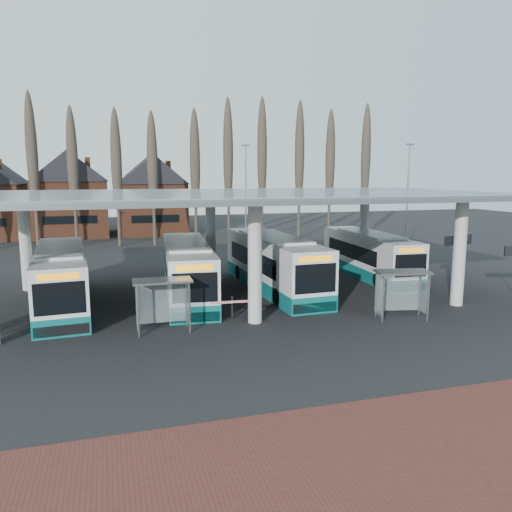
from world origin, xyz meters
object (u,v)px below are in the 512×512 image
object	(u,v)px
bus_1	(187,270)
bus_2	(273,264)
shelter_1	(162,293)
bus_0	(61,278)
shelter_2	(401,284)
bus_3	(368,255)

from	to	relation	value
bus_1	bus_2	world-z (taller)	bus_2
bus_1	shelter_1	world-z (taller)	bus_1
bus_0	shelter_2	size ratio (longest dim) A/B	4.15
bus_2	shelter_2	distance (m)	9.27
bus_0	bus_3	world-z (taller)	bus_0
bus_2	shelter_2	size ratio (longest dim) A/B	4.34
bus_3	shelter_1	bearing A→B (deg)	-147.31
bus_2	shelter_2	bearing A→B (deg)	-65.23
shelter_1	bus_0	bearing A→B (deg)	128.98
bus_0	shelter_2	world-z (taller)	bus_0
bus_0	shelter_2	xyz separation A→B (m)	(16.97, -7.64, 0.26)
bus_2	bus_1	bearing A→B (deg)	-179.51
bus_0	bus_1	size ratio (longest dim) A/B	0.99
shelter_1	bus_1	bearing A→B (deg)	72.58
bus_2	bus_3	bearing A→B (deg)	12.54
bus_3	shelter_2	size ratio (longest dim) A/B	3.98
bus_0	bus_3	size ratio (longest dim) A/B	1.04
bus_1	shelter_2	bearing A→B (deg)	-34.19
bus_2	shelter_1	world-z (taller)	bus_2
bus_2	shelter_2	xyz separation A→B (m)	(4.18, -8.27, 0.18)
bus_0	bus_1	world-z (taller)	bus_1
bus_1	bus_2	size ratio (longest dim) A/B	0.96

